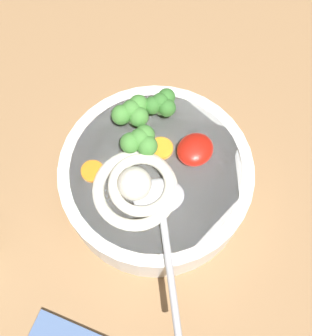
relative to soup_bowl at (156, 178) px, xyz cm
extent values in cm
cube|color=#936D47|center=(1.39, -2.88, -5.58)|extent=(108.75, 108.75, 4.21)
cylinder|color=white|center=(0.00, 0.00, -0.11)|extent=(23.68, 23.68, 6.73)
cylinder|color=#B27A33|center=(0.00, 0.00, 0.16)|extent=(20.84, 20.84, 6.19)
torus|color=silver|center=(-3.82, -0.32, 3.94)|extent=(9.96, 9.96, 1.37)
torus|color=silver|center=(-3.18, -0.75, 5.04)|extent=(10.67, 10.67, 1.24)
sphere|color=silver|center=(-3.82, -0.32, 5.73)|extent=(3.87, 3.87, 3.87)
ellipsoid|color=#B7B7BC|center=(-2.63, -3.20, 4.05)|extent=(7.43, 7.21, 1.60)
cylinder|color=#B7B7BC|center=(-7.40, -8.99, 4.05)|extent=(10.15, 12.09, 0.80)
ellipsoid|color=#B2190F|center=(4.66, -2.04, 4.29)|extent=(4.62, 4.16, 2.08)
cylinder|color=#7A9E60|center=(2.67, 6.66, 3.92)|extent=(1.25, 1.25, 1.34)
sphere|color=#478938|center=(2.67, 6.66, 5.82)|extent=(2.45, 2.45, 2.45)
sphere|color=#478938|center=(3.89, 6.66, 5.59)|extent=(2.45, 2.45, 2.45)
sphere|color=#478938|center=(1.55, 7.11, 5.71)|extent=(2.45, 2.45, 2.45)
sphere|color=#478938|center=(2.67, 5.43, 5.64)|extent=(2.45, 2.45, 2.45)
cylinder|color=#7A9E60|center=(0.58, 3.18, 3.93)|extent=(1.26, 1.26, 1.35)
sphere|color=#478938|center=(0.58, 3.18, 5.83)|extent=(2.47, 2.47, 2.47)
sphere|color=#478938|center=(1.81, 3.18, 5.61)|extent=(2.47, 2.47, 2.47)
sphere|color=#478938|center=(-0.54, 3.63, 5.72)|extent=(2.47, 2.47, 2.47)
sphere|color=#478938|center=(0.58, 1.95, 5.65)|extent=(2.47, 2.47, 2.47)
cylinder|color=#7A9E60|center=(6.04, 5.03, 3.86)|extent=(1.12, 1.12, 1.20)
sphere|color=#38752D|center=(6.04, 5.03, 5.56)|extent=(2.21, 2.21, 2.21)
sphere|color=#38752D|center=(7.14, 5.03, 5.36)|extent=(2.21, 2.21, 2.21)
sphere|color=#38752D|center=(5.04, 5.43, 5.46)|extent=(2.21, 2.21, 2.21)
sphere|color=#38752D|center=(6.04, 3.92, 5.40)|extent=(2.21, 2.21, 2.21)
cylinder|color=orange|center=(2.27, 1.27, 3.52)|extent=(2.87, 2.87, 0.54)
cylinder|color=orange|center=(-5.58, 5.11, 3.49)|extent=(2.75, 2.75, 0.47)
camera|label=1|loc=(-14.61, -13.95, 49.29)|focal=44.89mm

